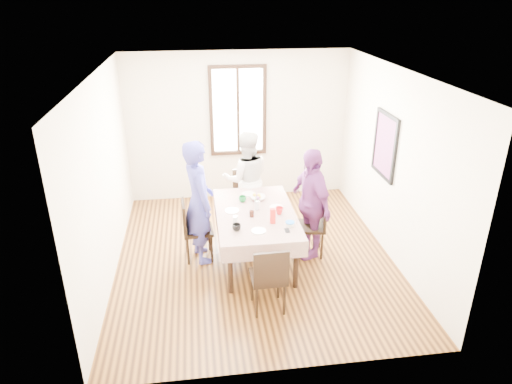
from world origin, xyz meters
TOP-DOWN VIEW (x-y plane):
  - ground at (0.00, 0.00)m, footprint 4.50×4.50m
  - back_wall at (0.00, 2.25)m, footprint 4.00×0.00m
  - right_wall at (2.00, 0.00)m, footprint 0.00×4.50m
  - window_frame at (0.00, 2.23)m, footprint 1.02×0.06m
  - window_pane at (0.00, 2.24)m, footprint 0.90×0.02m
  - art_poster at (1.98, 0.30)m, footprint 0.04×0.76m
  - dining_table at (0.01, -0.06)m, footprint 0.98×1.66m
  - tablecloth at (0.01, -0.06)m, footprint 1.10×1.78m
  - chair_left at (-0.81, 0.09)m, footprint 0.44×0.44m
  - chair_right at (0.83, -0.01)m, footprint 0.48×0.48m
  - chair_far at (0.01, 1.08)m, footprint 0.43×0.43m
  - chair_near at (0.01, -1.21)m, footprint 0.43×0.43m
  - person_left at (-0.79, 0.09)m, footprint 0.58×0.75m
  - person_far at (0.01, 1.06)m, footprint 0.80×0.62m
  - person_right at (0.81, -0.01)m, footprint 0.65×1.04m
  - mug_black at (-0.31, -0.55)m, footprint 0.13×0.13m
  - mug_flag at (0.33, -0.15)m, footprint 0.13×0.13m
  - mug_green at (-0.14, 0.31)m, footprint 0.12×0.12m
  - serving_bowl at (0.10, 0.36)m, footprint 0.23×0.23m
  - juice_carton at (0.19, -0.41)m, footprint 0.07×0.07m
  - butter_tub at (0.41, -0.53)m, footprint 0.11×0.11m
  - jam_jar at (-0.06, -0.19)m, footprint 0.06×0.06m
  - drinking_glass at (-0.30, -0.32)m, footprint 0.06×0.06m
  - smartphone at (0.35, -0.65)m, footprint 0.06×0.12m
  - flower_vase at (0.04, 0.03)m, footprint 0.07×0.07m
  - plate_left at (-0.32, 0.02)m, footprint 0.20×0.20m
  - plate_right at (0.33, 0.05)m, footprint 0.20×0.20m
  - plate_far at (-0.02, 0.57)m, footprint 0.20×0.20m
  - plate_near at (-0.03, -0.61)m, footprint 0.20×0.20m
  - butter_lid at (0.41, -0.53)m, footprint 0.12×0.12m
  - flower_bunch at (0.04, 0.03)m, footprint 0.09×0.09m

SIDE VIEW (x-z plane):
  - ground at x=0.00m, z-range 0.00..0.00m
  - dining_table at x=0.01m, z-range 0.00..0.75m
  - chair_left at x=-0.81m, z-range 0.00..0.91m
  - chair_right at x=0.83m, z-range 0.00..0.91m
  - chair_far at x=0.01m, z-range 0.00..0.91m
  - chair_near at x=0.01m, z-range 0.00..0.91m
  - tablecloth at x=0.01m, z-range 0.75..0.76m
  - smartphone at x=0.35m, z-range 0.76..0.77m
  - plate_left at x=-0.32m, z-range 0.76..0.77m
  - plate_right at x=0.33m, z-range 0.76..0.77m
  - plate_far at x=-0.02m, z-range 0.76..0.77m
  - plate_near at x=-0.03m, z-range 0.76..0.77m
  - butter_tub at x=0.41m, z-range 0.76..0.82m
  - serving_bowl at x=0.10m, z-range 0.76..0.82m
  - mug_green at x=-0.14m, z-range 0.76..0.85m
  - jam_jar at x=-0.06m, z-range 0.76..0.85m
  - drinking_glass at x=-0.30m, z-range 0.76..0.85m
  - mug_black at x=-0.31m, z-range 0.76..0.85m
  - person_far at x=0.01m, z-range 0.00..1.62m
  - mug_flag at x=0.33m, z-range 0.76..0.86m
  - butter_lid at x=0.41m, z-range 0.82..0.83m
  - person_right at x=0.81m, z-range 0.00..1.66m
  - flower_vase at x=0.04m, z-range 0.76..0.90m
  - juice_carton at x=0.19m, z-range 0.76..0.97m
  - person_left at x=-0.79m, z-range 0.00..1.81m
  - flower_bunch at x=0.04m, z-range 0.90..1.00m
  - back_wall at x=0.00m, z-range -0.65..3.35m
  - right_wall at x=2.00m, z-range -0.90..3.60m
  - art_poster at x=1.98m, z-range 1.07..2.03m
  - window_frame at x=0.00m, z-range 0.84..2.46m
  - window_pane at x=0.00m, z-range 0.90..2.40m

